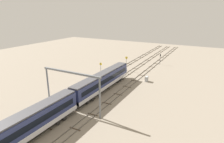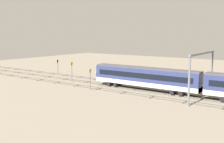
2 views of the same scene
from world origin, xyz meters
name	(u,v)px [view 1 (image 1 of 2)]	position (x,y,z in m)	size (l,w,h in m)	color
ground_plane	(112,84)	(0.00, 0.00, 0.00)	(158.77, 158.77, 0.00)	gray
track_near_foreground	(127,87)	(0.00, -4.68, 0.07)	(142.77, 2.40, 0.16)	#59544C
track_with_train	(112,84)	(0.00, 0.00, 0.07)	(142.77, 2.40, 0.16)	#59544C
track_middle	(99,81)	(0.00, 4.68, 0.07)	(142.77, 2.40, 0.16)	#59544C
train	(23,128)	(-29.58, 0.00, 2.66)	(75.20, 3.24, 4.80)	navy
overhead_gantry	(71,83)	(-17.48, 0.10, 6.21)	(0.40, 14.23, 8.61)	slate
speed_sign_near_foreground	(101,68)	(4.21, 6.48, 3.01)	(0.14, 0.87, 4.65)	#4C4C51
speed_sign_mid_trackside	(126,62)	(14.03, 1.96, 3.31)	(0.14, 0.90, 5.13)	#4C4C51
signal_light_trackside_departure	(160,58)	(28.00, -6.35, 2.79)	(0.31, 0.32, 4.23)	#4C4C51
relay_cabinet	(147,79)	(6.89, -7.98, 0.77)	(1.38, 0.70, 1.54)	#B2B7BC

